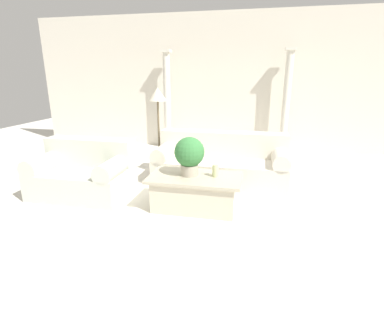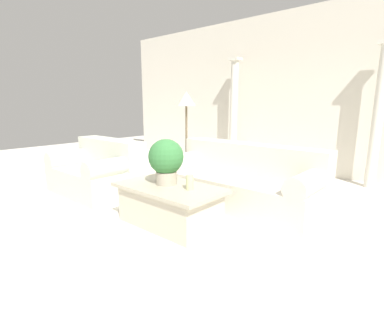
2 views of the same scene
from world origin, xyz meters
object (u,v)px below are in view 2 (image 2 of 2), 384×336
(loveseat, at_px, (99,171))
(floor_lamp, at_px, (186,107))
(potted_plant, at_px, (166,159))
(sofa_long, at_px, (241,180))
(coffee_table, at_px, (170,205))

(loveseat, relative_size, floor_lamp, 0.90)
(potted_plant, bearing_deg, loveseat, 175.45)
(sofa_long, distance_m, coffee_table, 1.24)
(potted_plant, bearing_deg, sofa_long, 75.74)
(sofa_long, xyz_separation_m, potted_plant, (-0.30, -1.18, 0.43))
(coffee_table, bearing_deg, floor_lamp, 125.62)
(loveseat, height_order, coffee_table, loveseat)
(coffee_table, xyz_separation_m, potted_plant, (-0.09, 0.04, 0.53))
(loveseat, xyz_separation_m, coffee_table, (1.81, -0.17, -0.11))
(loveseat, distance_m, coffee_table, 1.82)
(sofa_long, height_order, coffee_table, sofa_long)
(floor_lamp, bearing_deg, loveseat, -126.61)
(loveseat, relative_size, coffee_table, 1.13)
(coffee_table, relative_size, potted_plant, 2.38)
(coffee_table, distance_m, floor_lamp, 1.97)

